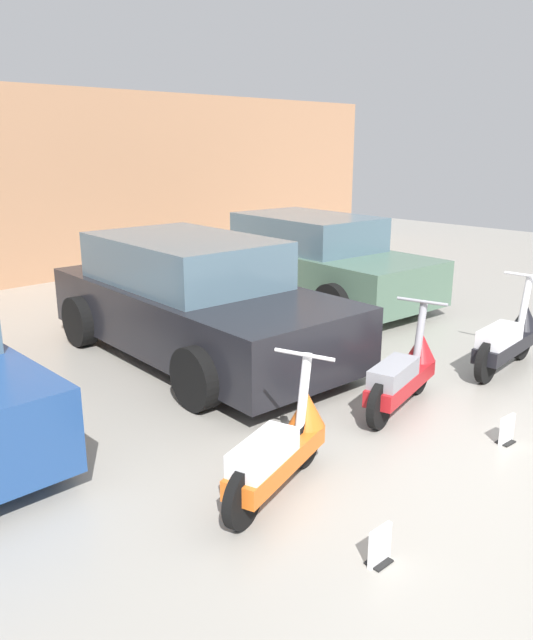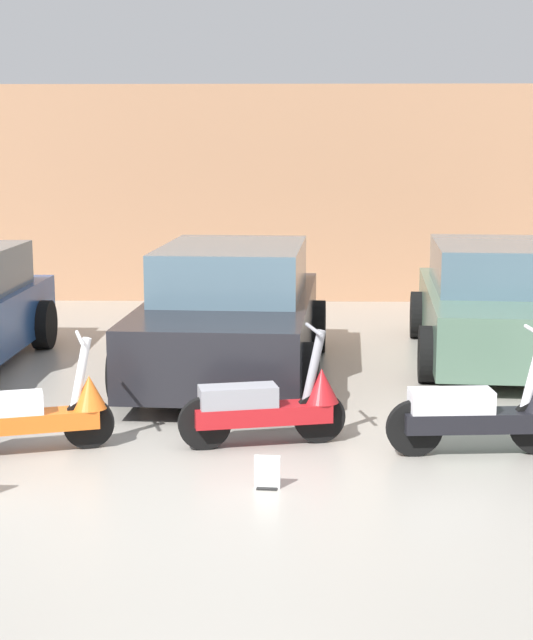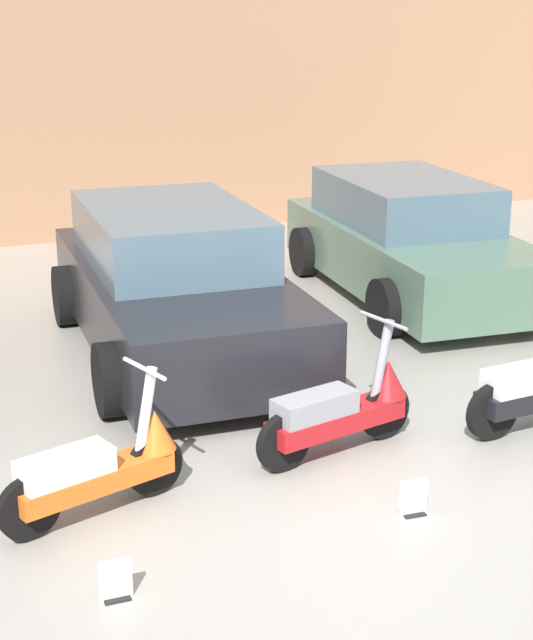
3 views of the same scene
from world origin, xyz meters
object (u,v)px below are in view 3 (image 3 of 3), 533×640
at_px(car_rear_center, 175,285).
at_px(car_rear_right, 409,241).
at_px(placard_near_right_scooter, 414,499).
at_px(placard_near_left_scooter, 116,582).
at_px(scooter_front_left, 101,466).
at_px(scooter_front_right, 343,408).

xyz_separation_m(car_rear_center, car_rear_right, (3.24, 0.88, -0.03)).
bearing_deg(placard_near_right_scooter, placard_near_left_scooter, -174.91).
relative_size(scooter_front_left, car_rear_center, 0.31).
height_order(placard_near_left_scooter, placard_near_right_scooter, same).
xyz_separation_m(scooter_front_left, placard_near_right_scooter, (1.99, -0.87, -0.24)).
xyz_separation_m(scooter_front_right, car_rear_center, (-0.49, 2.77, 0.34)).
relative_size(scooter_front_right, placard_near_right_scooter, 5.66).
distance_m(car_rear_right, placard_near_left_scooter, 6.99).
xyz_separation_m(scooter_front_left, scooter_front_right, (2.00, 0.23, 0.01)).
xyz_separation_m(car_rear_center, placard_near_right_scooter, (0.49, -3.86, -0.59)).
bearing_deg(placard_near_left_scooter, car_rear_center, 67.41).
distance_m(car_rear_center, placard_near_left_scooter, 4.43).
bearing_deg(placard_near_left_scooter, scooter_front_left, 80.15).
relative_size(car_rear_center, car_rear_right, 1.03).
bearing_deg(scooter_front_right, placard_near_left_scooter, -161.73).
bearing_deg(placard_near_left_scooter, scooter_front_right, 30.65).
height_order(car_rear_center, placard_near_right_scooter, car_rear_center).
bearing_deg(scooter_front_right, scooter_front_left, 174.24).
bearing_deg(placard_near_right_scooter, scooter_front_right, 89.87).
bearing_deg(placard_near_right_scooter, car_rear_right, 59.90).
relative_size(car_rear_right, placard_near_right_scooter, 16.56).
distance_m(scooter_front_right, placard_near_left_scooter, 2.55).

